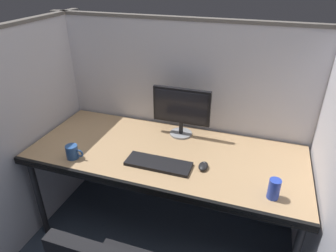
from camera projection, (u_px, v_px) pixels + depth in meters
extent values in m
cube|color=silver|center=(183.00, 120.00, 2.43)|extent=(2.20, 0.05, 1.55)
cube|color=#605B56|center=(186.00, 19.00, 2.06)|extent=(2.21, 0.06, 0.02)
cube|color=silver|center=(37.00, 132.00, 2.26)|extent=(0.05, 1.40, 1.55)
cube|color=#605B56|center=(11.00, 24.00, 1.89)|extent=(0.06, 1.41, 0.02)
cube|color=silver|center=(325.00, 187.00, 1.70)|extent=(0.05, 1.40, 1.55)
cube|color=tan|center=(166.00, 154.00, 2.09)|extent=(1.90, 0.80, 0.04)
cube|color=black|center=(144.00, 189.00, 1.77)|extent=(1.90, 0.02, 0.05)
cylinder|color=black|center=(39.00, 198.00, 2.23)|extent=(0.04, 0.04, 0.70)
cylinder|color=black|center=(88.00, 151.00, 2.80)|extent=(0.04, 0.04, 0.70)
cylinder|color=black|center=(289.00, 192.00, 2.30)|extent=(0.04, 0.04, 0.70)
cylinder|color=gray|center=(181.00, 133.00, 2.30)|extent=(0.17, 0.17, 0.01)
cylinder|color=black|center=(181.00, 127.00, 2.27)|extent=(0.03, 0.03, 0.09)
cube|color=black|center=(182.00, 106.00, 2.18)|extent=(0.43, 0.03, 0.27)
cube|color=black|center=(181.00, 107.00, 2.17)|extent=(0.39, 0.01, 0.23)
cube|color=black|center=(158.00, 164.00, 1.94)|extent=(0.43, 0.15, 0.02)
ellipsoid|color=black|center=(203.00, 166.00, 1.91)|extent=(0.06, 0.10, 0.03)
cylinder|color=#59595B|center=(204.00, 163.00, 1.91)|extent=(0.01, 0.01, 0.01)
cylinder|color=#263FB2|center=(274.00, 189.00, 1.65)|extent=(0.07, 0.07, 0.12)
cylinder|color=#264C8C|center=(72.00, 152.00, 2.00)|extent=(0.08, 0.08, 0.09)
torus|color=#264C8C|center=(80.00, 153.00, 1.98)|extent=(0.06, 0.01, 0.06)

